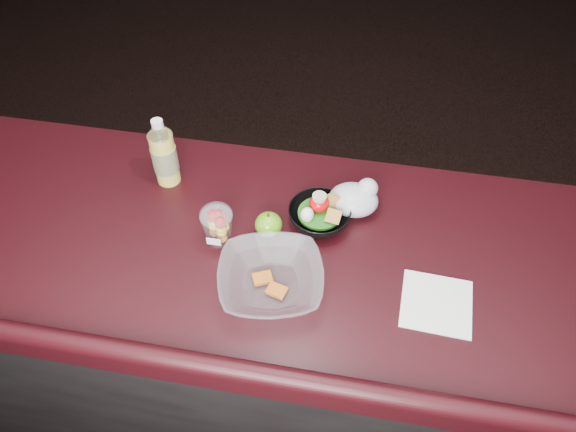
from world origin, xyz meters
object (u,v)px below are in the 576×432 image
(green_apple, at_px, (269,225))
(snack_bowl, at_px, (319,215))
(lemonade_bottle, at_px, (164,156))
(fruit_cup, at_px, (217,224))
(takeout_bowl, at_px, (271,279))

(green_apple, distance_m, snack_bowl, 0.13)
(lemonade_bottle, bearing_deg, green_apple, -24.30)
(fruit_cup, distance_m, green_apple, 0.13)
(green_apple, distance_m, takeout_bowl, 0.17)
(takeout_bowl, bearing_deg, lemonade_bottle, 139.16)
(green_apple, relative_size, snack_bowl, 0.38)
(fruit_cup, height_order, snack_bowl, fruit_cup)
(green_apple, bearing_deg, lemonade_bottle, 155.70)
(snack_bowl, bearing_deg, fruit_cup, -156.88)
(fruit_cup, bearing_deg, takeout_bowl, -36.85)
(fruit_cup, relative_size, green_apple, 1.60)
(lemonade_bottle, bearing_deg, snack_bowl, -10.87)
(fruit_cup, xyz_separation_m, green_apple, (0.12, 0.04, -0.03))
(lemonade_bottle, distance_m, snack_bowl, 0.44)
(lemonade_bottle, relative_size, takeout_bowl, 0.71)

